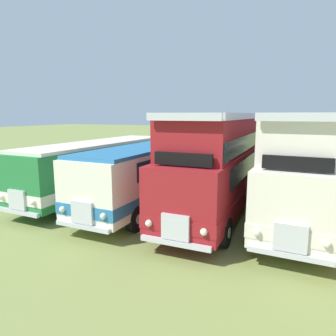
{
  "coord_description": "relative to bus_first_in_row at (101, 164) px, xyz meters",
  "views": [
    {
      "loc": [
        -1.83,
        -13.45,
        4.47
      ],
      "look_at": [
        -8.03,
        0.85,
        1.72
      ],
      "focal_mm": 32.67,
      "sensor_mm": 36.0,
      "label": 1
    }
  ],
  "objects": [
    {
      "name": "bus_first_in_row",
      "position": [
        0.0,
        0.0,
        0.0
      ],
      "size": [
        2.88,
        10.9,
        2.99
      ],
      "color": "#237538",
      "rests_on": "ground"
    },
    {
      "name": "bus_second_in_row",
      "position": [
        3.4,
        -0.37,
        -0.0
      ],
      "size": [
        2.81,
        10.66,
        2.99
      ],
      "color": "silver",
      "rests_on": "ground"
    },
    {
      "name": "bus_third_in_row",
      "position": [
        6.79,
        -0.33,
        0.6
      ],
      "size": [
        2.65,
        10.58,
        4.52
      ],
      "color": "maroon",
      "rests_on": "ground"
    },
    {
      "name": "bus_fourth_in_row",
      "position": [
        10.2,
        0.12,
        0.6
      ],
      "size": [
        2.93,
        10.52,
        4.52
      ],
      "color": "silver",
      "rests_on": "ground"
    },
    {
      "name": "rope_fence_line",
      "position": [
        11.89,
        9.21,
        -1.05
      ],
      "size": [
        29.86,
        0.08,
        1.05
      ],
      "color": "#8C704C",
      "rests_on": "ground"
    }
  ]
}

